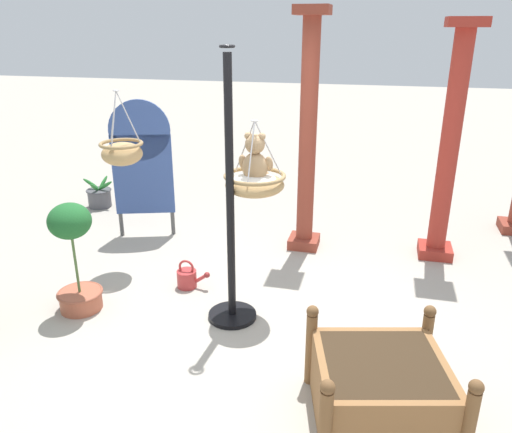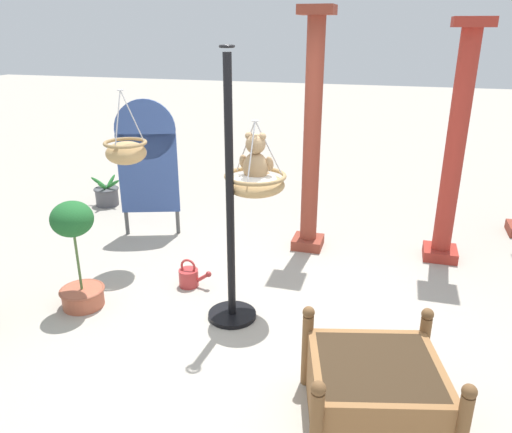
{
  "view_description": "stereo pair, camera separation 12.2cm",
  "coord_description": "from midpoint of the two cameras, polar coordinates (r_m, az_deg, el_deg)",
  "views": [
    {
      "loc": [
        0.94,
        -3.79,
        2.5
      ],
      "look_at": [
        -0.03,
        0.09,
        0.97
      ],
      "focal_mm": 34.9,
      "sensor_mm": 36.0,
      "label": 1
    },
    {
      "loc": [
        1.06,
        -3.76,
        2.5
      ],
      "look_at": [
        -0.03,
        0.09,
        0.97
      ],
      "focal_mm": 34.9,
      "sensor_mm": 36.0,
      "label": 2
    }
  ],
  "objects": [
    {
      "name": "ground_plane",
      "position": [
        4.64,
        0.82,
        -11.66
      ],
      "size": [
        40.0,
        40.0,
        0.0
      ],
      "primitive_type": "plane",
      "color": "#A8A093"
    },
    {
      "name": "display_pole_central",
      "position": [
        4.33,
        -2.1,
        -3.2
      ],
      "size": [
        0.44,
        0.44,
        2.37
      ],
      "color": "black",
      "rests_on": "ground"
    },
    {
      "name": "hanging_basket_with_teddy",
      "position": [
        4.34,
        0.72,
        3.86
      ],
      "size": [
        0.54,
        0.54,
        0.66
      ],
      "color": "tan"
    },
    {
      "name": "teddy_bear",
      "position": [
        4.31,
        0.81,
        6.38
      ],
      "size": [
        0.3,
        0.28,
        0.44
      ],
      "color": "tan"
    },
    {
      "name": "hanging_basket_left_high",
      "position": [
        5.37,
        -14.05,
        7.26
      ],
      "size": [
        0.45,
        0.45,
        0.76
      ],
      "color": "tan"
    },
    {
      "name": "greenhouse_pillar_left",
      "position": [
        5.78,
        22.37,
        6.87
      ],
      "size": [
        0.39,
        0.39,
        2.59
      ],
      "color": "#9E2D23",
      "rests_on": "ground"
    },
    {
      "name": "greenhouse_pillar_far_back",
      "position": [
        5.67,
        7.05,
        8.66
      ],
      "size": [
        0.37,
        0.37,
        2.71
      ],
      "color": "brown",
      "rests_on": "ground"
    },
    {
      "name": "wooden_planter_box",
      "position": [
        3.56,
        14.45,
        -18.86
      ],
      "size": [
        1.09,
        1.06,
        0.65
      ],
      "color": "olive",
      "rests_on": "ground"
    },
    {
      "name": "potted_plant_flowering_red",
      "position": [
        7.71,
        -16.3,
        2.45
      ],
      "size": [
        0.52,
        0.48,
        0.43
      ],
      "color": "#4C4C51",
      "rests_on": "ground"
    },
    {
      "name": "potted_plant_tall_leafy",
      "position": [
        4.85,
        -19.19,
        -3.95
      ],
      "size": [
        0.42,
        0.42,
        1.05
      ],
      "color": "#AD563D",
      "rests_on": "ground"
    },
    {
      "name": "display_sign_board",
      "position": [
        6.24,
        -11.81,
        6.63
      ],
      "size": [
        0.7,
        0.27,
        1.71
      ],
      "color": "#334C8C",
      "rests_on": "ground"
    },
    {
      "name": "watering_can",
      "position": [
        5.17,
        -6.96,
        -6.88
      ],
      "size": [
        0.35,
        0.2,
        0.3
      ],
      "color": "#B23333",
      "rests_on": "ground"
    }
  ]
}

